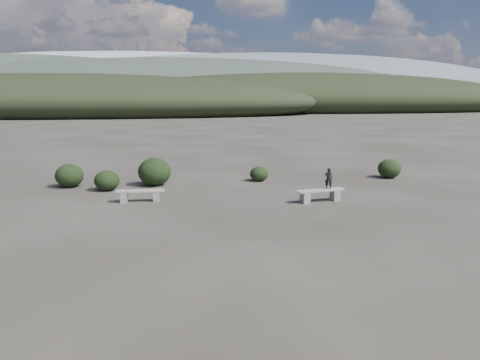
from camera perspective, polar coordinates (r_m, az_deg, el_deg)
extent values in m
plane|color=#2C2722|center=(13.65, 0.99, -7.17)|extent=(1200.00, 1200.00, 0.00)
cube|color=slate|center=(18.70, -13.98, -2.04)|extent=(0.26, 0.36, 0.42)
cube|color=slate|center=(18.61, -10.15, -1.95)|extent=(0.26, 0.36, 0.42)
cube|color=gray|center=(18.60, -12.10, -1.29)|extent=(1.87, 0.40, 0.05)
cube|color=slate|center=(18.18, 7.94, -2.14)|extent=(0.34, 0.43, 0.44)
cube|color=slate|center=(18.80, 11.51, -1.84)|extent=(0.34, 0.43, 0.44)
cube|color=gray|center=(18.43, 9.78, -1.24)|extent=(2.01, 0.78, 0.05)
imported|color=black|center=(18.52, 10.75, 0.18)|extent=(0.35, 0.29, 0.83)
ellipsoid|color=black|center=(21.18, -15.92, -0.06)|extent=(1.09, 1.09, 0.89)
ellipsoid|color=black|center=(21.84, -10.38, 1.00)|extent=(1.51, 1.51, 1.29)
ellipsoid|color=black|center=(22.66, 2.34, 0.76)|extent=(0.90, 0.90, 0.72)
ellipsoid|color=black|center=(24.69, 17.74, 1.34)|extent=(1.14, 1.14, 0.95)
ellipsoid|color=black|center=(22.49, -20.08, 0.51)|extent=(1.25, 1.25, 1.06)
ellipsoid|color=black|center=(105.40, -20.89, 8.80)|extent=(110.00, 40.00, 12.00)
ellipsoid|color=black|center=(128.33, 8.85, 9.68)|extent=(120.00, 44.00, 14.00)
ellipsoid|color=#313C31|center=(172.88, -7.50, 10.57)|extent=(190.00, 64.00, 24.00)
ellipsoid|color=slate|center=(321.11, 5.01, 11.21)|extent=(340.00, 110.00, 44.00)
ellipsoid|color=#99A0AD|center=(413.89, -12.16, 11.17)|extent=(460.00, 140.00, 56.00)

